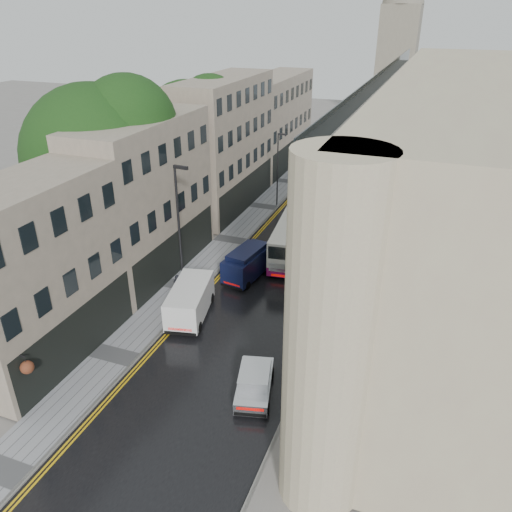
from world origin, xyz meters
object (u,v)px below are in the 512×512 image
Objects in this scene: silver_hatchback at (236,399)px; white_van at (167,315)px; tree_far at (189,145)px; navy_van at (226,268)px; cream_bus at (275,248)px; lamp_post_far at (277,170)px; white_lorry at (348,206)px; lamp_post_near at (179,233)px; pedestrian at (178,286)px; tree_near at (98,179)px.

white_van reaches higher than silver_hatchback.
tree_far reaches higher than navy_van.
cream_bus is (11.21, -8.40, -4.77)m from tree_far.
lamp_post_far reaches higher than silver_hatchback.
lamp_post_near is at bearing -110.96° from white_lorry.
lamp_post_far is at bearing 90.16° from silver_hatchback.
navy_van reaches higher than pedestrian.
lamp_post_near is (0.09, 0.60, 3.64)m from pedestrian.
white_van is 3.72m from pedestrian.
tree_near reaches higher than silver_hatchback.
tree_far reaches higher than cream_bus.
pedestrian is at bearing -66.32° from tree_far.
pedestrian is (-4.52, -6.85, -0.50)m from cream_bus.
silver_hatchback is at bearing -48.97° from white_van.
cream_bus is 10.89m from white_van.
tree_far is 17.47m from pedestrian.
navy_van is (1.02, 6.52, 0.09)m from white_van.
tree_far is 15.96m from navy_van.
tree_near reaches higher than white_van.
tree_near is at bearing -91.32° from tree_far.
lamp_post_near reaches higher than white_van.
navy_van reaches higher than white_van.
white_lorry reaches higher than silver_hatchback.
lamp_post_near is at bearing -97.56° from lamp_post_far.
tree_near is at bearing 172.85° from lamp_post_near.
pedestrian is (6.69, -15.25, -5.27)m from tree_far.
tree_far is 3.31× the size of silver_hatchback.
lamp_post_far is at bearing 167.64° from white_lorry.
white_lorry is 4.25× the size of pedestrian.
navy_van is 4.69m from lamp_post_near.
pedestrian is 0.24× the size of lamp_post_far.
tree_near reaches higher than tree_far.
pedestrian is at bearing 118.56° from silver_hatchback.
tree_near is 3.69× the size of silver_hatchback.
tree_near is at bearing -14.85° from pedestrian.
cream_bus is at bearing -36.84° from tree_far.
cream_bus is 4.49m from navy_van.
lamp_post_far is (-3.78, 11.98, 2.17)m from cream_bus.
tree_far is 1.39× the size of lamp_post_near.
white_lorry is 0.80× the size of lamp_post_near.
silver_hatchback is (-0.55, -24.61, -1.17)m from white_lorry.
pedestrian is at bearing -97.77° from lamp_post_far.
tree_far reaches higher than pedestrian.
white_lorry is at bearing 42.75° from tree_near.
white_lorry is 14.60m from navy_van.
pedestrian is (-1.21, 3.51, -0.15)m from white_van.
navy_van is 0.51× the size of lamp_post_near.
lamp_post_near is at bearing -123.09° from navy_van.
lamp_post_far reaches higher than white_van.
lamp_post_far reaches higher than navy_van.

